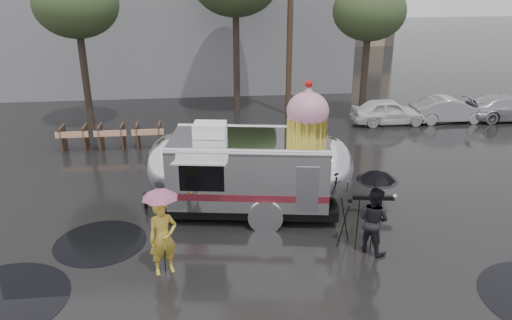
{
  "coord_description": "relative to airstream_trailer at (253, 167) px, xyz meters",
  "views": [
    {
      "loc": [
        -1.77,
        -10.03,
        7.17
      ],
      "look_at": [
        -0.25,
        3.74,
        1.68
      ],
      "focal_mm": 35.0,
      "sensor_mm": 36.0,
      "label": 1
    }
  ],
  "objects": [
    {
      "name": "tripod",
      "position": [
        2.33,
        -2.32,
        -0.65
      ],
      "size": [
        0.58,
        0.55,
        1.42
      ],
      "rotation": [
        0.0,
        0.0,
        -0.39
      ],
      "color": "black",
      "rests_on": "ground"
    },
    {
      "name": "umbrella_black",
      "position": [
        2.89,
        -2.63,
        0.46
      ],
      "size": [
        1.12,
        1.12,
        2.31
      ],
      "color": "black",
      "rests_on": "ground"
    },
    {
      "name": "parked_cars",
      "position": [
        12.14,
        8.28,
        -0.75
      ],
      "size": [
        13.2,
        1.9,
        1.5
      ],
      "color": "silver",
      "rests_on": "ground"
    },
    {
      "name": "ground",
      "position": [
        0.36,
        -3.72,
        -1.47
      ],
      "size": [
        120.0,
        120.0,
        0.0
      ],
      "primitive_type": "plane",
      "color": "black",
      "rests_on": "ground"
    },
    {
      "name": "person_right",
      "position": [
        2.89,
        -2.63,
        -0.56
      ],
      "size": [
        0.94,
        0.99,
        1.83
      ],
      "primitive_type": "imported",
      "rotation": [
        0.0,
        0.0,
        2.27
      ],
      "color": "black",
      "rests_on": "ground"
    },
    {
      "name": "person_left",
      "position": [
        -2.5,
        -3.03,
        -0.51
      ],
      "size": [
        0.8,
        0.65,
        1.92
      ],
      "primitive_type": "imported",
      "rotation": [
        0.0,
        0.0,
        0.31
      ],
      "color": "gold",
      "rests_on": "ground"
    },
    {
      "name": "tree_left",
      "position": [
        -6.64,
        9.28,
        4.01
      ],
      "size": [
        3.64,
        3.64,
        6.95
      ],
      "color": "#382D26",
      "rests_on": "ground"
    },
    {
      "name": "airstream_trailer",
      "position": [
        0.0,
        0.0,
        0.0
      ],
      "size": [
        7.73,
        3.34,
        4.2
      ],
      "rotation": [
        0.0,
        0.0,
        -0.15
      ],
      "color": "silver",
      "rests_on": "ground"
    },
    {
      "name": "umbrella_pink",
      "position": [
        -2.5,
        -3.03,
        0.43
      ],
      "size": [
        1.05,
        1.05,
        2.27
      ],
      "color": "pink",
      "rests_on": "ground"
    },
    {
      "name": "barricade_row",
      "position": [
        -5.19,
        6.24,
        -0.95
      ],
      "size": [
        4.3,
        0.8,
        1.0
      ],
      "color": "#473323",
      "rests_on": "ground"
    },
    {
      "name": "puddles",
      "position": [
        -0.2,
        -3.41,
        -1.47
      ],
      "size": [
        15.71,
        9.29,
        0.01
      ],
      "color": "black",
      "rests_on": "ground"
    },
    {
      "name": "tree_right",
      "position": [
        6.36,
        9.28,
        3.58
      ],
      "size": [
        3.36,
        3.36,
        6.42
      ],
      "color": "#382D26",
      "rests_on": "ground"
    },
    {
      "name": "utility_pole",
      "position": [
        2.86,
        10.28,
        3.15
      ],
      "size": [
        1.6,
        0.28,
        9.0
      ],
      "color": "#473323",
      "rests_on": "ground"
    }
  ]
}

